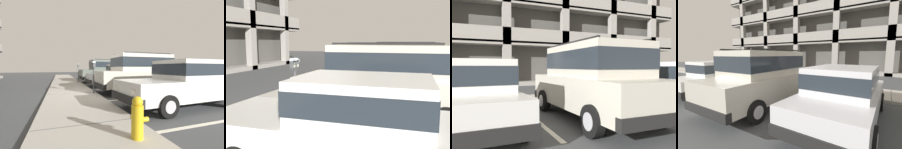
{
  "view_description": "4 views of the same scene",
  "coord_description": "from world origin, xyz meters",
  "views": [
    {
      "loc": [
        -7.03,
        1.85,
        1.29
      ],
      "look_at": [
        0.04,
        -0.66,
        0.95
      ],
      "focal_mm": 24.0,
      "sensor_mm": 36.0,
      "label": 1
    },
    {
      "loc": [
        -6.64,
        -3.25,
        2.07
      ],
      "look_at": [
        0.04,
        -0.88,
        1.12
      ],
      "focal_mm": 40.0,
      "sensor_mm": 36.0,
      "label": 2
    },
    {
      "loc": [
        -3.06,
        -7.41,
        1.39
      ],
      "look_at": [
        -0.32,
        -0.93,
        1.15
      ],
      "focal_mm": 35.0,
      "sensor_mm": 36.0,
      "label": 3
    },
    {
      "loc": [
        3.79,
        -6.41,
        1.86
      ],
      "look_at": [
        0.1,
        -0.79,
        0.96
      ],
      "focal_mm": 24.0,
      "sensor_mm": 36.0,
      "label": 4
    }
  ],
  "objects": [
    {
      "name": "parking_garage",
      "position": [
        -0.7,
        13.97,
        6.03
      ],
      "size": [
        32.0,
        10.0,
        13.25
      ],
      "color": "#54514D",
      "rests_on": "ground_plane"
    },
    {
      "name": "silver_suv",
      "position": [
        -0.02,
        -2.27,
        1.09
      ],
      "size": [
        2.08,
        4.81,
        2.03
      ],
      "rotation": [
        0.0,
        0.0,
        0.02
      ],
      "color": "beige",
      "rests_on": "ground_plane"
    },
    {
      "name": "red_sedan",
      "position": [
        -3.07,
        -2.2,
        0.82
      ],
      "size": [
        1.97,
        4.55,
        1.54
      ],
      "rotation": [
        0.0,
        0.0,
        0.04
      ],
      "color": "silver",
      "rests_on": "ground_plane"
    },
    {
      "name": "ground_plane",
      "position": [
        0.0,
        0.0,
        -0.05
      ],
      "size": [
        80.0,
        80.0,
        0.1
      ],
      "color": "#444749"
    },
    {
      "name": "dark_hatchback",
      "position": [
        2.83,
        -2.25,
        0.82
      ],
      "size": [
        1.87,
        4.5,
        1.54
      ],
      "rotation": [
        0.0,
        0.0,
        -0.01
      ],
      "color": "silver",
      "rests_on": "ground_plane"
    },
    {
      "name": "parking_meter_near",
      "position": [
        -0.27,
        0.35,
        1.21
      ],
      "size": [
        0.35,
        0.12,
        1.46
      ],
      "color": "#47474C",
      "rests_on": "sidewalk"
    },
    {
      "name": "fire_hydrant",
      "position": [
        -4.89,
        0.65,
        0.46
      ],
      "size": [
        0.3,
        0.3,
        0.7
      ],
      "color": "gold",
      "rests_on": "sidewalk"
    },
    {
      "name": "parking_stall_lines",
      "position": [
        1.53,
        -1.4,
        0.0
      ],
      "size": [
        12.35,
        4.8,
        0.01
      ],
      "color": "silver",
      "rests_on": "ground_plane"
    },
    {
      "name": "sidewalk",
      "position": [
        0.0,
        1.3,
        0.06
      ],
      "size": [
        40.0,
        2.2,
        0.12
      ],
      "color": "#ADA89E",
      "rests_on": "ground_plane"
    }
  ]
}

